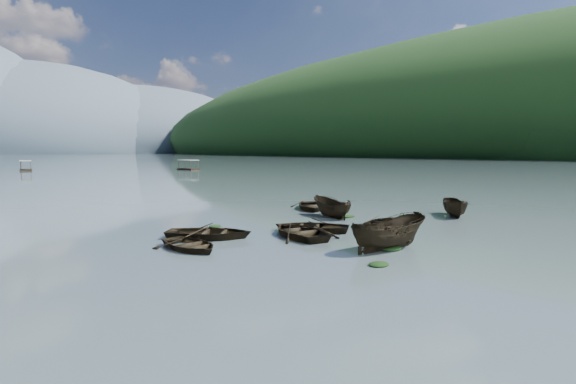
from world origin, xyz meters
TOP-DOWN VIEW (x-y plane):
  - ground_plane at (0.00, 0.00)m, footprint 2400.00×2400.00m
  - right_hill_far at (460.00, 220.00)m, footprint 520.00×1200.00m
  - haze_mtn_c at (140.00, 900.00)m, footprint 520.00×520.00m
  - haze_mtn_d at (320.00, 900.00)m, footprint 520.00×520.00m
  - rowboat_0 at (-10.30, 7.28)m, footprint 3.16×4.26m
  - rowboat_1 at (-3.68, 6.34)m, footprint 4.48×5.56m
  - rowboat_2 at (-2.39, 0.87)m, footprint 5.13×2.17m
  - rowboat_3 at (-2.01, 7.19)m, footprint 5.51×5.73m
  - rowboat_4 at (3.30, 5.64)m, footprint 4.71×3.93m
  - rowboat_5 at (10.85, 4.98)m, footprint 4.15×3.96m
  - rowboat_6 at (-8.09, 9.25)m, footprint 5.99×5.91m
  - rowboat_7 at (4.93, 14.93)m, footprint 5.64×5.97m
  - rowboat_8 at (3.14, 10.67)m, footprint 2.69×4.72m
  - weed_clump_0 at (-5.32, -0.93)m, footprint 1.00×0.82m
  - weed_clump_1 at (1.04, 5.23)m, footprint 1.06×0.85m
  - weed_clump_2 at (-2.38, 0.77)m, footprint 1.35×1.08m
  - weed_clump_3 at (5.43, 11.54)m, footprint 0.82×0.69m
  - weed_clump_4 at (7.57, 7.16)m, footprint 1.14×0.90m
  - weed_clump_5 at (-7.23, 8.44)m, footprint 0.92×0.74m
  - weed_clump_6 at (-5.85, 12.48)m, footprint 0.85×0.71m
  - weed_clump_7 at (4.06, 9.81)m, footprint 1.17×0.94m
  - pontoon_centre at (-1.39, 112.24)m, footprint 3.58×6.59m
  - pontoon_right at (31.70, 91.62)m, footprint 3.42×6.68m

SIDE VIEW (x-z plane):
  - ground_plane at x=0.00m, z-range 0.00..0.00m
  - right_hill_far at x=460.00m, z-range -95.00..95.00m
  - haze_mtn_c at x=140.00m, z-range -130.00..130.00m
  - haze_mtn_d at x=320.00m, z-range -110.00..110.00m
  - rowboat_0 at x=-10.30m, z-range -0.42..0.42m
  - rowboat_1 at x=-3.68m, z-range -0.51..0.51m
  - rowboat_2 at x=-2.39m, z-range -0.97..0.97m
  - rowboat_3 at x=-2.01m, z-range -0.48..0.48m
  - rowboat_4 at x=3.30m, z-range -0.42..0.42m
  - rowboat_5 at x=10.85m, z-range -0.81..0.81m
  - rowboat_6 at x=-8.09m, z-range -0.51..0.51m
  - rowboat_7 at x=4.93m, z-range -0.50..0.50m
  - rowboat_8 at x=3.14m, z-range -0.86..0.86m
  - weed_clump_0 at x=-5.32m, z-range -0.11..0.11m
  - weed_clump_1 at x=1.04m, z-range -0.12..0.12m
  - weed_clump_2 at x=-2.38m, z-range -0.15..0.15m
  - weed_clump_3 at x=5.43m, z-range -0.09..0.09m
  - weed_clump_4 at x=7.57m, z-range -0.12..0.12m
  - weed_clump_5 at x=-7.23m, z-range -0.10..0.10m
  - weed_clump_6 at x=-5.85m, z-range -0.09..0.09m
  - weed_clump_7 at x=4.06m, z-range -0.13..0.13m
  - pontoon_centre at x=-1.39m, z-range -1.20..1.20m
  - pontoon_right at x=31.70m, z-range -1.23..1.23m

